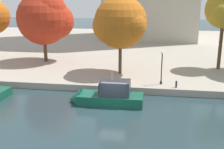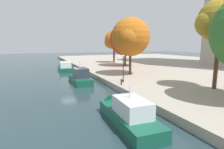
{
  "view_description": "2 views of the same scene",
  "coord_description": "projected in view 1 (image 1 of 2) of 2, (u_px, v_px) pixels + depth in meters",
  "views": [
    {
      "loc": [
        3.79,
        -25.13,
        10.74
      ],
      "look_at": [
        -0.79,
        4.87,
        2.24
      ],
      "focal_mm": 45.72,
      "sensor_mm": 36.0,
      "label": 1
    },
    {
      "loc": [
        27.57,
        -4.62,
        6.1
      ],
      "look_at": [
        1.17,
        6.57,
        1.34
      ],
      "focal_mm": 29.03,
      "sensor_mm": 36.0,
      "label": 2
    }
  ],
  "objects": [
    {
      "name": "ground_plane",
      "position": [
        112.0,
        111.0,
        27.37
      ],
      "size": [
        220.0,
        220.0,
        0.0
      ],
      "primitive_type": "plane",
      "color": "#23383D"
    },
    {
      "name": "dock_promenade",
      "position": [
        136.0,
        47.0,
        58.24
      ],
      "size": [
        120.0,
        55.0,
        0.78
      ],
      "primitive_type": "cube",
      "color": "#A39989",
      "rests_on": "ground_plane"
    },
    {
      "name": "motor_yacht_1",
      "position": [
        105.0,
        98.0,
        29.0
      ],
      "size": [
        7.62,
        2.51,
        4.45
      ],
      "rotation": [
        0.0,
        0.0,
        3.15
      ],
      "color": "#14513D",
      "rests_on": "ground_plane"
    },
    {
      "name": "mooring_bollard_0",
      "position": [
        176.0,
        84.0,
        31.61
      ],
      "size": [
        0.23,
        0.23,
        0.79
      ],
      "color": "#2D2D33",
      "rests_on": "dock_promenade"
    },
    {
      "name": "lamp_post",
      "position": [
        162.0,
        67.0,
        32.44
      ],
      "size": [
        0.32,
        0.32,
        3.86
      ],
      "color": "black",
      "rests_on": "dock_promenade"
    },
    {
      "name": "tree_0",
      "position": [
        119.0,
        23.0,
        35.95
      ],
      "size": [
        7.14,
        6.73,
        9.97
      ],
      "color": "#4C3823",
      "rests_on": "dock_promenade"
    },
    {
      "name": "tree_2",
      "position": [
        47.0,
        17.0,
        42.54
      ],
      "size": [
        8.39,
        7.89,
        10.54
      ],
      "color": "#4C3823",
      "rests_on": "dock_promenade"
    },
    {
      "name": "tree_5",
      "position": [
        224.0,
        10.0,
        37.4
      ],
      "size": [
        5.01,
        5.32,
        10.59
      ],
      "color": "#4C3823",
      "rests_on": "dock_promenade"
    }
  ]
}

